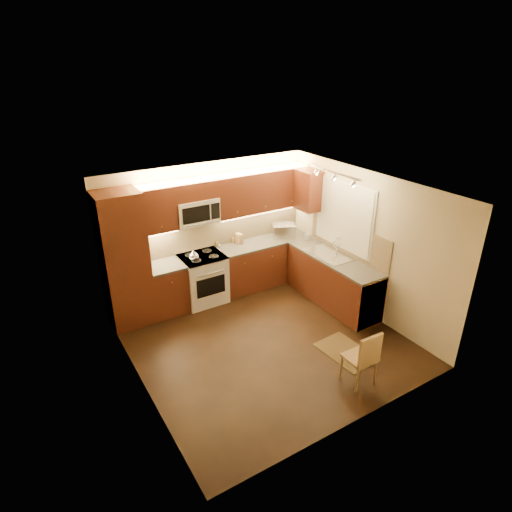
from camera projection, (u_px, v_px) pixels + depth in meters
floor at (266, 341)px, 6.92m from camera, size 4.00×4.00×0.01m
ceiling at (268, 190)px, 5.87m from camera, size 4.00×4.00×0.01m
wall_back at (208, 230)px, 7.94m from camera, size 4.00×0.01×2.50m
wall_front at (363, 340)px, 4.84m from camera, size 4.00×0.01×2.50m
wall_left at (134, 309)px, 5.44m from camera, size 0.01×4.00×2.50m
wall_right at (365, 244)px, 7.34m from camera, size 0.01×4.00×2.50m
pantry at (124, 261)px, 6.97m from camera, size 0.70×0.60×2.30m
base_cab_back_left at (167, 289)px, 7.58m from camera, size 0.62×0.60×0.86m
counter_back_left at (165, 266)px, 7.39m from camera, size 0.62×0.60×0.04m
base_cab_back_right at (264, 263)px, 8.54m from camera, size 1.92×0.60×0.86m
counter_back_right at (264, 242)px, 8.36m from camera, size 1.92×0.60×0.04m
base_cab_right at (333, 281)px, 7.85m from camera, size 0.60×2.00×0.86m
counter_right at (334, 259)px, 7.66m from camera, size 0.60×2.00×0.04m
dishwasher at (360, 298)px, 7.31m from camera, size 0.58×0.60×0.84m
backsplash_back at (225, 229)px, 8.12m from camera, size 3.30×0.02×0.60m
backsplash_right at (348, 239)px, 7.66m from camera, size 0.02×2.00×0.60m
upper_cab_back_left at (157, 209)px, 7.07m from camera, size 0.62×0.35×0.75m
upper_cab_back_right at (261, 191)px, 8.03m from camera, size 1.92×0.35×0.75m
upper_cab_bridge at (194, 190)px, 7.31m from camera, size 0.76×0.35×0.31m
upper_cab_right_corner at (308, 190)px, 8.08m from camera, size 0.35×0.50×0.75m
stove at (203, 278)px, 7.88m from camera, size 0.76×0.65×0.92m
microwave at (196, 211)px, 7.45m from camera, size 0.76×0.38×0.44m
window_frame at (344, 215)px, 7.61m from camera, size 0.03×1.44×1.24m
window_blinds at (343, 216)px, 7.60m from camera, size 0.02×1.36×1.16m
sink at (329, 251)px, 7.74m from camera, size 0.52×0.86×0.15m
faucet at (337, 245)px, 7.79m from camera, size 0.20×0.04×0.30m
track_light_bar at (335, 172)px, 6.93m from camera, size 0.04×1.20×0.03m
kettle at (194, 255)px, 7.49m from camera, size 0.18×0.18×0.19m
toaster_oven at (284, 230)px, 8.51m from camera, size 0.52×0.47×0.26m
knife_block at (239, 239)px, 8.20m from camera, size 0.11×0.16×0.20m
spice_jar_a at (236, 240)px, 8.27m from camera, size 0.05×0.05×0.10m
spice_jar_b at (217, 244)px, 8.09m from camera, size 0.06×0.06×0.09m
spice_jar_c at (220, 245)px, 8.04m from camera, size 0.06×0.06×0.10m
spice_jar_d at (233, 240)px, 8.25m from camera, size 0.05×0.05×0.11m
soap_bottle at (307, 235)px, 8.39m from camera, size 0.08×0.09×0.18m
rug at (346, 352)px, 6.64m from camera, size 0.65×0.93×0.01m
dining_chair at (360, 356)px, 5.88m from camera, size 0.39×0.39×0.86m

